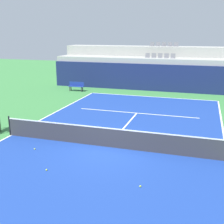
# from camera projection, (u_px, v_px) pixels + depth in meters

# --- Properties ---
(ground_plane) EXTENTS (80.00, 80.00, 0.00)m
(ground_plane) POSITION_uv_depth(u_px,v_px,m) (107.00, 147.00, 13.97)
(ground_plane) COLOR #387A3D
(court_surface) EXTENTS (11.00, 24.00, 0.01)m
(court_surface) POSITION_uv_depth(u_px,v_px,m) (107.00, 147.00, 13.97)
(court_surface) COLOR navy
(court_surface) RESTS_ON ground_plane
(baseline_far) EXTENTS (11.00, 0.10, 0.00)m
(baseline_far) POSITION_uv_depth(u_px,v_px,m) (151.00, 97.00, 24.96)
(baseline_far) COLOR white
(baseline_far) RESTS_ON court_surface
(sideline_left) EXTENTS (0.10, 24.00, 0.00)m
(sideline_left) POSITION_uv_depth(u_px,v_px,m) (11.00, 135.00, 15.55)
(sideline_left) COLOR white
(sideline_left) RESTS_ON court_surface
(service_line_far) EXTENTS (8.26, 0.10, 0.00)m
(service_line_far) POSITION_uv_depth(u_px,v_px,m) (137.00, 113.00, 19.85)
(service_line_far) COLOR white
(service_line_far) RESTS_ON court_surface
(centre_service_line) EXTENTS (0.10, 6.40, 0.00)m
(centre_service_line) POSITION_uv_depth(u_px,v_px,m) (125.00, 127.00, 16.91)
(centre_service_line) COLOR white
(centre_service_line) RESTS_ON court_surface
(back_wall) EXTENTS (20.86, 0.30, 2.51)m
(back_wall) POSITION_uv_depth(u_px,v_px,m) (157.00, 78.00, 27.14)
(back_wall) COLOR navy
(back_wall) RESTS_ON ground_plane
(stands_tier_lower) EXTENTS (20.86, 2.40, 2.99)m
(stands_tier_lower) POSITION_uv_depth(u_px,v_px,m) (159.00, 73.00, 28.32)
(stands_tier_lower) COLOR #9E9E99
(stands_tier_lower) RESTS_ON ground_plane
(stands_tier_upper) EXTENTS (20.86, 2.40, 3.99)m
(stands_tier_upper) POSITION_uv_depth(u_px,v_px,m) (163.00, 66.00, 30.39)
(stands_tier_upper) COLOR #9E9E99
(stands_tier_upper) RESTS_ON ground_plane
(seating_row_lower) EXTENTS (2.90, 0.44, 0.44)m
(seating_row_lower) POSITION_uv_depth(u_px,v_px,m) (160.00, 57.00, 27.98)
(seating_row_lower) COLOR slate
(seating_row_lower) RESTS_ON stands_tier_lower
(seating_row_upper) EXTENTS (2.90, 0.44, 0.44)m
(seating_row_upper) POSITION_uv_depth(u_px,v_px,m) (164.00, 45.00, 29.92)
(seating_row_upper) COLOR slate
(seating_row_upper) RESTS_ON stands_tier_upper
(tennis_net) EXTENTS (11.08, 0.08, 1.07)m
(tennis_net) POSITION_uv_depth(u_px,v_px,m) (107.00, 137.00, 13.84)
(tennis_net) COLOR black
(tennis_net) RESTS_ON court_surface
(player_bench) EXTENTS (1.50, 0.40, 0.85)m
(player_bench) POSITION_uv_depth(u_px,v_px,m) (76.00, 86.00, 27.38)
(player_bench) COLOR navy
(player_bench) RESTS_ON ground_plane
(tennis_ball_0) EXTENTS (0.07, 0.07, 0.07)m
(tennis_ball_0) POSITION_uv_depth(u_px,v_px,m) (35.00, 149.00, 13.63)
(tennis_ball_0) COLOR #CCE033
(tennis_ball_0) RESTS_ON court_surface
(tennis_ball_1) EXTENTS (0.07, 0.07, 0.07)m
(tennis_ball_1) POSITION_uv_depth(u_px,v_px,m) (140.00, 186.00, 10.31)
(tennis_ball_1) COLOR #CCE033
(tennis_ball_1) RESTS_ON court_surface
(tennis_ball_2) EXTENTS (0.07, 0.07, 0.07)m
(tennis_ball_2) POSITION_uv_depth(u_px,v_px,m) (46.00, 170.00, 11.54)
(tennis_ball_2) COLOR #CCE033
(tennis_ball_2) RESTS_ON court_surface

